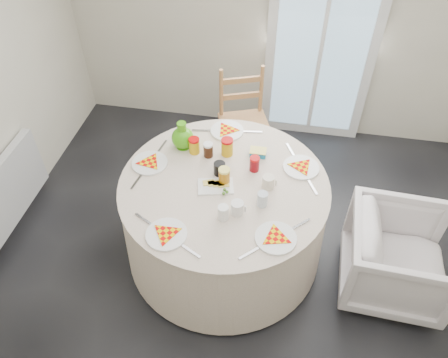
% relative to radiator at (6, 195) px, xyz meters
% --- Properties ---
extents(floor, '(4.00, 4.00, 0.00)m').
position_rel_radiator_xyz_m(floor, '(1.94, -0.20, -0.38)').
color(floor, black).
rests_on(floor, ground).
extents(wall_back, '(4.00, 0.02, 2.60)m').
position_rel_radiator_xyz_m(wall_back, '(1.94, 1.80, 0.92)').
color(wall_back, '#BCB5A3').
rests_on(wall_back, floor).
extents(glass_door, '(1.00, 0.08, 2.10)m').
position_rel_radiator_xyz_m(glass_door, '(2.34, 1.75, 0.67)').
color(glass_door, silver).
rests_on(glass_door, floor).
extents(radiator, '(0.07, 1.00, 0.55)m').
position_rel_radiator_xyz_m(radiator, '(0.00, 0.00, 0.00)').
color(radiator, silver).
rests_on(radiator, floor).
extents(table, '(1.51, 1.51, 0.76)m').
position_rel_radiator_xyz_m(table, '(1.75, 0.07, -0.01)').
color(table, beige).
rests_on(table, floor).
extents(wooden_chair, '(0.54, 0.53, 0.96)m').
position_rel_radiator_xyz_m(wooden_chair, '(1.74, 1.12, 0.09)').
color(wooden_chair, '#B66C45').
rests_on(wooden_chair, floor).
extents(armchair, '(0.69, 0.74, 0.73)m').
position_rel_radiator_xyz_m(armchair, '(3.02, -0.03, 0.01)').
color(armchair, silver).
rests_on(armchair, floor).
extents(place_settings, '(1.50, 1.50, 0.03)m').
position_rel_radiator_xyz_m(place_settings, '(1.75, 0.07, 0.39)').
color(place_settings, white).
rests_on(place_settings, table).
extents(jar_cluster, '(0.55, 0.31, 0.15)m').
position_rel_radiator_xyz_m(jar_cluster, '(1.69, 0.30, 0.44)').
color(jar_cluster, '#A64A21').
rests_on(jar_cluster, table).
extents(butter_tub, '(0.12, 0.09, 0.05)m').
position_rel_radiator_xyz_m(butter_tub, '(1.94, 0.41, 0.41)').
color(butter_tub, '#1078A3').
rests_on(butter_tub, table).
extents(green_pitcher, '(0.22, 0.22, 0.22)m').
position_rel_radiator_xyz_m(green_pitcher, '(1.37, 0.40, 0.49)').
color(green_pitcher, '#3E9E0F').
rests_on(green_pitcher, table).
extents(cheese_platter, '(0.27, 0.21, 0.03)m').
position_rel_radiator_xyz_m(cheese_platter, '(1.70, 0.03, 0.39)').
color(cheese_platter, silver).
rests_on(cheese_platter, table).
extents(mugs_glasses, '(0.79, 0.79, 0.11)m').
position_rel_radiator_xyz_m(mugs_glasses, '(1.88, 0.04, 0.43)').
color(mugs_glasses, '#A19598').
rests_on(mugs_glasses, table).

